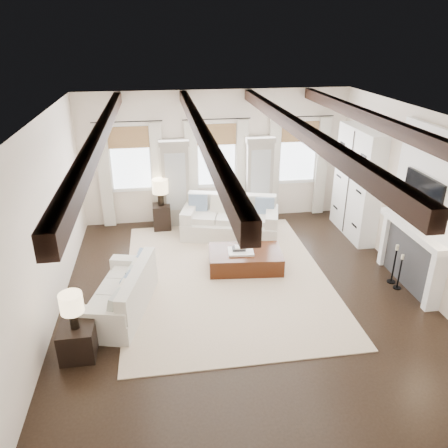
{
  "coord_description": "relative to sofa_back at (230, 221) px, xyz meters",
  "views": [
    {
      "loc": [
        -1.39,
        -6.53,
        4.47
      ],
      "look_at": [
        -0.26,
        0.78,
        1.15
      ],
      "focal_mm": 35.0,
      "sensor_mm": 36.0,
      "label": 1
    }
  ],
  "objects": [
    {
      "name": "ground",
      "position": [
        -0.18,
        -2.65,
        -0.37
      ],
      "size": [
        7.5,
        7.5,
        0.0
      ],
      "primitive_type": "plane",
      "color": "black",
      "rests_on": "ground"
    },
    {
      "name": "room_shell",
      "position": [
        0.57,
        -1.76,
        1.52
      ],
      "size": [
        6.54,
        7.54,
        3.22
      ],
      "color": "white",
      "rests_on": "ground"
    },
    {
      "name": "area_rug",
      "position": [
        -0.39,
        -1.85,
        -0.36
      ],
      "size": [
        3.86,
        5.05,
        0.02
      ],
      "primitive_type": "cube",
      "color": "beige",
      "rests_on": "ground"
    },
    {
      "name": "sofa_back",
      "position": [
        0.0,
        0.0,
        0.0
      ],
      "size": [
        2.37,
        1.54,
        0.94
      ],
      "color": "silver",
      "rests_on": "ground"
    },
    {
      "name": "sofa_left",
      "position": [
        -2.31,
        -2.71,
        -0.04
      ],
      "size": [
        1.29,
        2.03,
        0.8
      ],
      "color": "silver",
      "rests_on": "ground"
    },
    {
      "name": "ottoman",
      "position": [
        0.04,
        -1.57,
        -0.18
      ],
      "size": [
        1.53,
        1.04,
        0.38
      ],
      "primitive_type": "cube",
      "rotation": [
        0.0,
        0.0,
        -0.1
      ],
      "color": "black",
      "rests_on": "ground"
    },
    {
      "name": "tray",
      "position": [
        -0.06,
        -1.6,
        0.03
      ],
      "size": [
        0.53,
        0.43,
        0.04
      ],
      "primitive_type": "cube",
      "rotation": [
        0.0,
        0.0,
        -0.1
      ],
      "color": "white",
      "rests_on": "ottoman"
    },
    {
      "name": "book_lower",
      "position": [
        -0.09,
        -1.55,
        0.07
      ],
      "size": [
        0.28,
        0.22,
        0.04
      ],
      "primitive_type": "cube",
      "rotation": [
        0.0,
        0.0,
        -0.1
      ],
      "color": "#262628",
      "rests_on": "tray"
    },
    {
      "name": "book_upper",
      "position": [
        -0.06,
        -1.55,
        0.1
      ],
      "size": [
        0.24,
        0.19,
        0.03
      ],
      "primitive_type": "cube",
      "rotation": [
        0.0,
        0.0,
        -0.1
      ],
      "color": "beige",
      "rests_on": "book_lower"
    },
    {
      "name": "side_table_front",
      "position": [
        -2.91,
        -3.76,
        -0.12
      ],
      "size": [
        0.51,
        0.51,
        0.51
      ],
      "primitive_type": "cube",
      "color": "black",
      "rests_on": "ground"
    },
    {
      "name": "lamp_front",
      "position": [
        -2.91,
        -3.76,
        0.52
      ],
      "size": [
        0.33,
        0.33,
        0.57
      ],
      "color": "black",
      "rests_on": "side_table_front"
    },
    {
      "name": "side_table_back",
      "position": [
        -1.57,
        0.61,
        -0.06
      ],
      "size": [
        0.42,
        0.42,
        0.62
      ],
      "primitive_type": "cube",
      "color": "black",
      "rests_on": "ground"
    },
    {
      "name": "lamp_back",
      "position": [
        -1.57,
        0.61,
        0.69
      ],
      "size": [
        0.37,
        0.37,
        0.64
      ],
      "color": "black",
      "rests_on": "side_table_back"
    },
    {
      "name": "candlestick_near",
      "position": [
        2.72,
        -2.75,
        -0.08
      ],
      "size": [
        0.14,
        0.14,
        0.71
      ],
      "color": "black",
      "rests_on": "ground"
    },
    {
      "name": "candlestick_far",
      "position": [
        2.72,
        -2.54,
        -0.04
      ],
      "size": [
        0.16,
        0.16,
        0.8
      ],
      "color": "black",
      "rests_on": "ground"
    }
  ]
}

